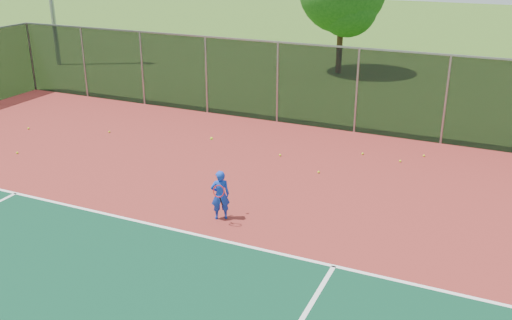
{
  "coord_description": "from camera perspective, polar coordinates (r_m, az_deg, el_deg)",
  "views": [
    {
      "loc": [
        4.78,
        -7.18,
        6.51
      ],
      "look_at": [
        -0.72,
        5.0,
        1.3
      ],
      "focal_mm": 40.0,
      "sensor_mm": 36.0,
      "label": 1
    }
  ],
  "objects": [
    {
      "name": "practice_ball_0",
      "position": [
        22.36,
        -21.8,
        2.95
      ],
      "size": [
        0.07,
        0.07,
        0.07
      ],
      "primitive_type": "sphere",
      "color": "#CCE41A",
      "rests_on": "court_apron"
    },
    {
      "name": "fence_back",
      "position": [
        20.38,
        10.05,
        6.92
      ],
      "size": [
        30.0,
        0.06,
        3.03
      ],
      "color": "black",
      "rests_on": "court_apron"
    },
    {
      "name": "practice_ball_5",
      "position": [
        19.93,
        -22.77,
        0.67
      ],
      "size": [
        0.07,
        0.07,
        0.07
      ],
      "primitive_type": "sphere",
      "color": "#CCE41A",
      "rests_on": "court_apron"
    },
    {
      "name": "practice_ball_4",
      "position": [
        18.25,
        14.22,
        -0.1
      ],
      "size": [
        0.07,
        0.07,
        0.07
      ],
      "primitive_type": "sphere",
      "color": "#CCE41A",
      "rests_on": "court_apron"
    },
    {
      "name": "practice_ball_6",
      "position": [
        18.9,
        16.44,
        0.42
      ],
      "size": [
        0.07,
        0.07,
        0.07
      ],
      "primitive_type": "sphere",
      "color": "#CCE41A",
      "rests_on": "court_apron"
    },
    {
      "name": "practice_ball_2",
      "position": [
        21.06,
        -14.46,
        2.75
      ],
      "size": [
        0.07,
        0.07,
        0.07
      ],
      "primitive_type": "sphere",
      "color": "#CCE41A",
      "rests_on": "court_apron"
    },
    {
      "name": "practice_ball_7",
      "position": [
        18.62,
        10.61,
        0.63
      ],
      "size": [
        0.07,
        0.07,
        0.07
      ],
      "primitive_type": "sphere",
      "color": "#CCE41A",
      "rests_on": "court_apron"
    },
    {
      "name": "practice_ball_3",
      "position": [
        18.19,
        2.42,
        0.49
      ],
      "size": [
        0.07,
        0.07,
        0.07
      ],
      "primitive_type": "sphere",
      "color": "#CCE41A",
      "rests_on": "court_apron"
    },
    {
      "name": "court_apron",
      "position": [
        12.22,
        -2.78,
        -10.85
      ],
      "size": [
        30.0,
        20.0,
        0.02
      ],
      "primitive_type": "cube",
      "color": "maroon",
      "rests_on": "ground"
    },
    {
      "name": "tennis_player",
      "position": [
        13.97,
        -3.6,
        -3.49
      ],
      "size": [
        0.59,
        0.67,
        2.07
      ],
      "color": "#143ABC",
      "rests_on": "court_apron"
    },
    {
      "name": "practice_ball_8",
      "position": [
        16.97,
        6.28,
        -1.2
      ],
      "size": [
        0.07,
        0.07,
        0.07
      ],
      "primitive_type": "sphere",
      "color": "#CCE41A",
      "rests_on": "court_apron"
    }
  ]
}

